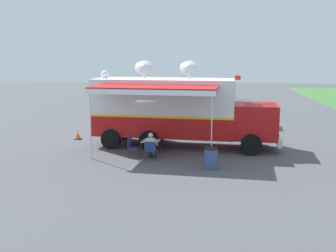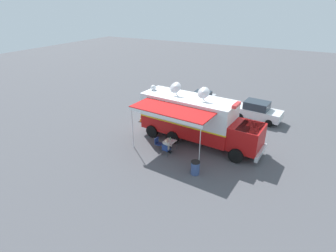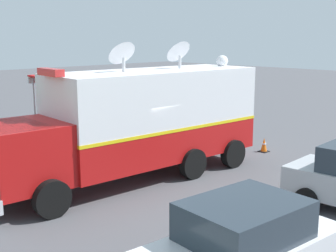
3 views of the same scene
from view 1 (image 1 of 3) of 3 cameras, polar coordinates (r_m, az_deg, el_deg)
ground_plane at (r=20.92m, az=-0.49°, el=-2.81°), size 100.00×100.00×0.00m
lot_stripe at (r=24.92m, az=-2.42°, el=-0.71°), size 0.47×4.80×0.01m
command_truck at (r=20.40m, az=1.54°, el=2.42°), size 5.27×9.64×4.53m
folding_table at (r=18.66m, az=-2.51°, el=-2.29°), size 0.86×0.86×0.73m
water_bottle at (r=18.78m, az=-2.55°, el=-1.70°), size 0.07×0.07×0.22m
folding_chair_at_table at (r=17.90m, az=-2.57°, el=-3.34°), size 0.51×0.51×0.87m
folding_chair_beside_table at (r=18.61m, az=-5.22°, el=-2.85°), size 0.51×0.51×0.87m
seated_responder at (r=18.05m, az=-2.43°, el=-2.77°), size 0.68×0.58×1.25m
trash_bin at (r=16.64m, az=6.19°, el=-4.63°), size 0.57×0.57×0.91m
traffic_cone at (r=22.98m, az=-12.82°, el=-1.18°), size 0.36×0.36×0.58m
car_behind_truck at (r=27.33m, az=-1.79°, el=2.11°), size 4.27×2.15×1.76m
car_far_corner at (r=26.97m, az=9.86°, el=1.86°), size 2.33×4.36×1.76m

